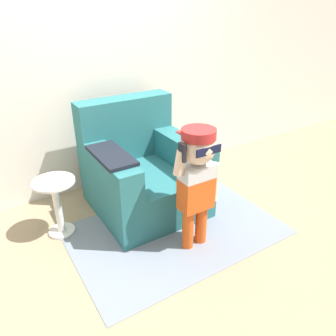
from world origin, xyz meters
name	(u,v)px	position (x,y,z in m)	size (l,w,h in m)	color
ground_plane	(130,218)	(0.00, 0.00, 0.00)	(10.00, 10.00, 0.00)	#998466
wall_back	(85,59)	(0.00, 0.79, 1.30)	(10.00, 0.05, 2.60)	silver
armchair	(142,171)	(0.21, 0.16, 0.35)	(0.94, 0.97, 0.98)	#286B70
person_child	(197,172)	(0.29, -0.59, 0.66)	(0.41, 0.30, 0.99)	#E05119
side_table	(57,202)	(-0.59, 0.13, 0.30)	(0.34, 0.34, 0.50)	white
rug	(175,230)	(0.25, -0.37, 0.00)	(1.75, 1.16, 0.01)	gray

